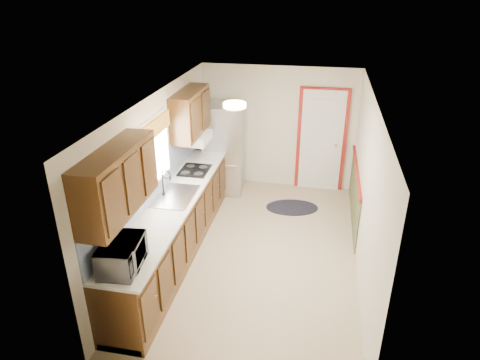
% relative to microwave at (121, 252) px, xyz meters
% --- Properties ---
extents(room_shell, '(3.20, 5.20, 2.52)m').
position_rel_microwave_xyz_m(room_shell, '(1.20, 1.95, 0.06)').
color(room_shell, tan).
rests_on(room_shell, ground).
extents(kitchen_run, '(0.63, 4.00, 2.20)m').
position_rel_microwave_xyz_m(kitchen_run, '(-0.04, 1.66, -0.33)').
color(kitchen_run, '#3B220D').
rests_on(kitchen_run, ground).
extents(back_wall_trim, '(1.12, 2.30, 2.08)m').
position_rel_microwave_xyz_m(back_wall_trim, '(2.19, 4.16, -0.25)').
color(back_wall_trim, maroon).
rests_on(back_wall_trim, ground).
extents(ceiling_fixture, '(0.30, 0.30, 0.06)m').
position_rel_microwave_xyz_m(ceiling_fixture, '(0.90, 1.75, 1.22)').
color(ceiling_fixture, '#FFD88C').
rests_on(ceiling_fixture, room_shell).
extents(microwave, '(0.39, 0.63, 0.40)m').
position_rel_microwave_xyz_m(microwave, '(0.00, 0.00, 0.00)').
color(microwave, white).
rests_on(microwave, kitchen_run).
extents(refrigerator, '(0.80, 0.77, 1.75)m').
position_rel_microwave_xyz_m(refrigerator, '(0.20, 3.98, -0.27)').
color(refrigerator, '#B7B7BC').
rests_on(refrigerator, ground).
extents(rug, '(1.05, 0.78, 0.01)m').
position_rel_microwave_xyz_m(rug, '(1.62, 3.46, -1.14)').
color(rug, black).
rests_on(rug, ground).
extents(cooktop, '(0.47, 0.56, 0.02)m').
position_rel_microwave_xyz_m(cooktop, '(0.01, 2.70, -0.19)').
color(cooktop, black).
rests_on(cooktop, kitchen_run).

